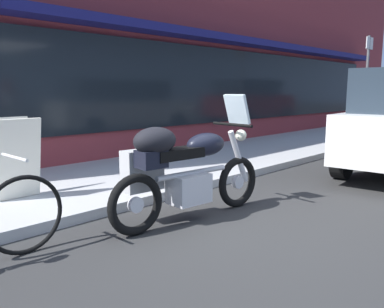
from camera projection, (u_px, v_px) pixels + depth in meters
ground_plane at (239, 223)px, 4.29m from camera, size 80.00×80.00×0.00m
storefront_building at (250, 23)px, 10.65m from camera, size 19.51×0.90×6.64m
sidewalk_curb at (347, 134)px, 12.42m from camera, size 30.00×2.71×0.12m
touring_motorcycle at (181, 168)px, 4.26m from camera, size 2.12×0.78×1.39m
sandwich_board_sign at (14, 158)px, 4.78m from camera, size 0.55×0.42×0.99m
parking_sign_pole at (367, 79)px, 10.83m from camera, size 0.44×0.07×2.79m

